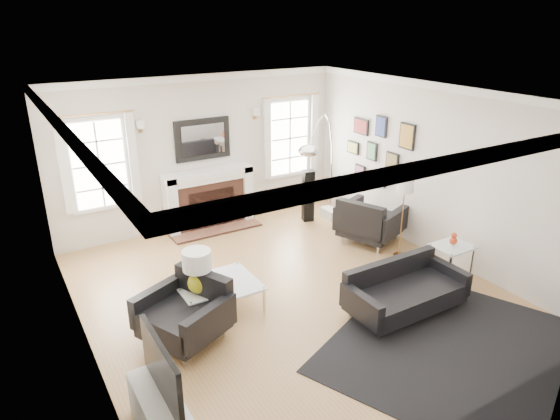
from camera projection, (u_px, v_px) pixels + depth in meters
floor at (288, 291)px, 7.28m from camera, size 6.00×6.00×0.00m
back_wall at (202, 152)px, 9.16m from camera, size 5.50×0.04×2.80m
front_wall at (469, 304)px, 4.37m from camera, size 5.50×0.04×2.80m
left_wall at (75, 247)px, 5.45m from camera, size 0.04×6.00×2.80m
right_wall at (432, 171)px, 8.08m from camera, size 0.04×6.00×2.80m
ceiling at (289, 97)px, 6.25m from camera, size 5.50×6.00×0.02m
crown_molding at (289, 102)px, 6.28m from camera, size 5.50×6.00×0.12m
fireplace at (209, 199)px, 9.31m from camera, size 1.70×0.69×1.11m
mantel_mirror at (203, 139)px, 9.03m from camera, size 1.05×0.07×0.75m
window_left at (99, 164)px, 8.21m from camera, size 1.24×0.15×1.62m
window_right at (289, 138)px, 9.98m from camera, size 1.24×0.15×1.62m
gallery_wall at (378, 146)px, 9.05m from camera, size 0.04×1.73×1.29m
tv_unit at (161, 411)px, 4.64m from camera, size 0.35×1.00×1.09m
area_rug at (447, 345)px, 6.08m from camera, size 3.69×3.44×0.01m
sofa at (403, 291)px, 6.71m from camera, size 1.67×0.77×0.54m
armchair_left at (187, 313)px, 6.09m from camera, size 1.18×1.24×0.66m
armchair_right at (368, 222)px, 8.70m from camera, size 1.20×1.27×0.69m
coffee_table at (224, 285)px, 6.74m from camera, size 0.88×0.88×0.39m
side_table_left at (199, 299)px, 6.36m from camera, size 0.44×0.44×0.48m
nesting_table at (452, 253)px, 7.34m from camera, size 0.56×0.47×0.61m
gourd_lamp at (197, 269)px, 6.20m from camera, size 0.36×0.36×0.58m
orange_vase at (454, 239)px, 7.25m from camera, size 0.12×0.12×0.19m
arc_floor_lamp at (321, 170)px, 8.67m from camera, size 1.61×1.49×2.28m
stick_floor_lamp at (405, 189)px, 7.93m from camera, size 0.27×0.27×1.35m
speaker_tower at (308, 196)px, 9.61m from camera, size 0.25×0.25×1.01m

